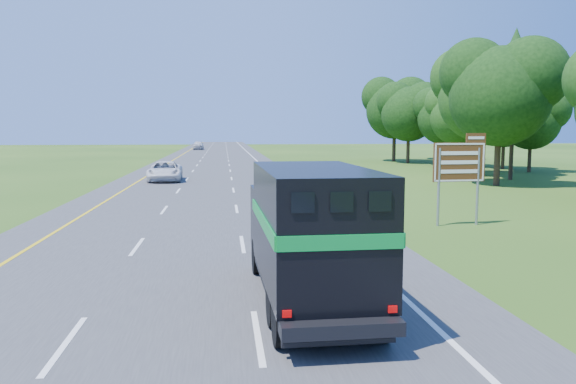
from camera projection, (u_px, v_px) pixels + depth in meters
The scene contains 7 objects.
road at pixel (212, 169), 58.24m from camera, with size 15.00×260.00×0.04m, color #38383A.
lane_markings at pixel (212, 169), 58.24m from camera, with size 11.15×260.00×0.01m.
tree_wall_right at pixel (566, 103), 40.78m from camera, with size 16.00×100.00×12.00m, color #17360E, non-canonical shape.
horse_truck at pixel (309, 231), 12.94m from camera, with size 2.44×7.32×3.22m.
white_suv at pixel (165, 171), 44.47m from camera, with size 2.58×5.59×1.55m, color silver.
far_car at pixel (198, 145), 114.50m from camera, with size 2.09×5.20×1.77m, color #B4B5BC.
exit_sign at pixel (460, 166), 23.79m from camera, with size 2.33×0.20×3.94m.
Camera 1 is at (1.21, -8.67, 4.09)m, focal length 35.00 mm.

